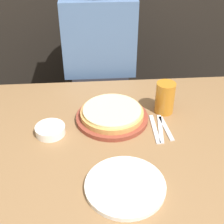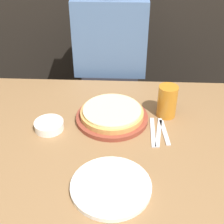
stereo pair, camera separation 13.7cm
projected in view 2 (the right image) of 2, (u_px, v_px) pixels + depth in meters
The scene contains 9 objects.
dining_table at pixel (115, 196), 1.50m from camera, with size 1.37×0.97×0.73m.
pizza_on_board at pixel (112, 115), 1.38m from camera, with size 0.32×0.32×0.06m.
beer_glass at pixel (167, 100), 1.38m from camera, with size 0.09×0.09×0.15m.
dinner_plate at pixel (111, 186), 1.06m from camera, with size 0.28×0.28×0.02m.
side_bowl at pixel (49, 125), 1.33m from camera, with size 0.12×0.12×0.04m.
fork at pixel (153, 132), 1.32m from camera, with size 0.02×0.20×0.00m.
dinner_knife at pixel (159, 132), 1.32m from camera, with size 0.05×0.20×0.00m.
spoon at pixel (165, 132), 1.32m from camera, with size 0.03×0.17×0.00m.
diner_person at pixel (110, 79), 1.87m from camera, with size 0.40×0.20×1.33m.
Camera 2 is at (0.03, -1.00, 1.55)m, focal length 50.00 mm.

